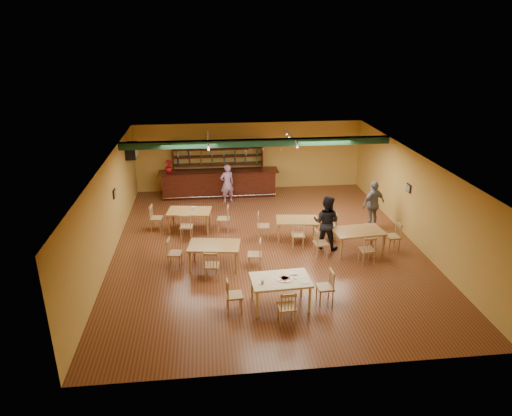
{
  "coord_description": "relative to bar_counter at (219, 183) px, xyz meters",
  "views": [
    {
      "loc": [
        -1.85,
        -13.72,
        6.82
      ],
      "look_at": [
        -0.29,
        0.6,
        1.15
      ],
      "focal_mm": 32.18,
      "sensor_mm": 36.0,
      "label": 1
    }
  ],
  "objects": [
    {
      "name": "pizza_tray",
      "position": [
        1.4,
        -8.72,
        0.25
      ],
      "size": [
        0.49,
        0.49,
        0.01
      ],
      "primitive_type": "cylinder",
      "rotation": [
        0.0,
        0.0,
        -0.25
      ],
      "color": "silver",
      "rests_on": "near_table"
    },
    {
      "name": "pizza_server",
      "position": [
        1.56,
        -8.67,
        0.26
      ],
      "size": [
        0.29,
        0.29,
        0.0
      ],
      "primitive_type": "cube",
      "rotation": [
        0.0,
        0.0,
        -0.78
      ],
      "color": "silver",
      "rests_on": "pizza_tray"
    },
    {
      "name": "picture_right",
      "position": [
        6.37,
        -4.65,
        1.14
      ],
      "size": [
        0.04,
        0.34,
        0.28
      ],
      "primitive_type": "cube",
      "color": "black",
      "rests_on": "wall_right"
    },
    {
      "name": "dining_table_a",
      "position": [
        -1.17,
        -3.55,
        -0.19
      ],
      "size": [
        1.63,
        1.11,
        0.76
      ],
      "primitive_type": "cube",
      "rotation": [
        0.0,
        0.0,
        -0.14
      ],
      "color": "#A3773A",
      "rests_on": "ground"
    },
    {
      "name": "patron_right_a",
      "position": [
        3.32,
        -5.46,
        0.34
      ],
      "size": [
        1.1,
        1.02,
        1.82
      ],
      "primitive_type": "imported",
      "rotation": [
        0.0,
        0.0,
        2.65
      ],
      "color": "black",
      "rests_on": "ground"
    },
    {
      "name": "patron_right_b",
      "position": [
        5.46,
        -3.93,
        0.31
      ],
      "size": [
        1.11,
        0.83,
        1.76
      ],
      "primitive_type": "imported",
      "rotation": [
        0.0,
        0.0,
        3.59
      ],
      "color": "gray",
      "rests_on": "ground"
    },
    {
      "name": "dining_table_c",
      "position": [
        -0.36,
        -6.43,
        -0.18
      ],
      "size": [
        1.64,
        1.12,
        0.76
      ],
      "primitive_type": "cube",
      "rotation": [
        0.0,
        0.0,
        -0.14
      ],
      "color": "#A3773A",
      "rests_on": "ground"
    },
    {
      "name": "parmesan_shaker",
      "position": [
        0.81,
        -8.88,
        0.3
      ],
      "size": [
        0.08,
        0.08,
        0.11
      ],
      "primitive_type": "cylinder",
      "rotation": [
        0.0,
        0.0,
        0.05
      ],
      "color": "#EAE5C6",
      "rests_on": "near_table"
    },
    {
      "name": "side_plate",
      "position": [
        1.89,
        -8.94,
        0.25
      ],
      "size": [
        0.23,
        0.23,
        0.01
      ],
      "primitive_type": "cylinder",
      "rotation": [
        0.0,
        0.0,
        0.05
      ],
      "color": "white",
      "rests_on": "near_table"
    },
    {
      "name": "poinsettia",
      "position": [
        -2.1,
        0.0,
        0.83
      ],
      "size": [
        0.38,
        0.38,
        0.54
      ],
      "primitive_type": "imported",
      "rotation": [
        0.0,
        0.0,
        0.35
      ],
      "color": "red",
      "rests_on": "bar_counter"
    },
    {
      "name": "track_rail_right",
      "position": [
        2.8,
        -1.75,
        2.38
      ],
      "size": [
        0.05,
        2.5,
        0.05
      ],
      "primitive_type": "cube",
      "color": "silver",
      "rests_on": "ceiling"
    },
    {
      "name": "napkin_stack",
      "position": [
        1.67,
        -8.5,
        0.26
      ],
      "size": [
        0.21,
        0.17,
        0.03
      ],
      "primitive_type": "cube",
      "rotation": [
        0.0,
        0.0,
        -0.08
      ],
      "color": "white",
      "rests_on": "near_table"
    },
    {
      "name": "back_bar_hutch",
      "position": [
        0.0,
        0.63,
        0.57
      ],
      "size": [
        3.94,
        0.4,
        2.28
      ],
      "primitive_type": "cube",
      "color": "black",
      "rests_on": "ground"
    },
    {
      "name": "ac_unit",
      "position": [
        -3.4,
        -0.95,
        1.79
      ],
      "size": [
        0.34,
        0.7,
        0.48
      ],
      "primitive_type": "cube",
      "color": "silver",
      "rests_on": "wall_left"
    },
    {
      "name": "ceiling_beam",
      "position": [
        1.4,
        -2.35,
        2.31
      ],
      "size": [
        10.0,
        0.3,
        0.25
      ],
      "primitive_type": "cube",
      "color": "black",
      "rests_on": "ceiling"
    },
    {
      "name": "near_table",
      "position": [
        1.29,
        -8.72,
        -0.16
      ],
      "size": [
        1.56,
        1.05,
        0.81
      ],
      "primitive_type": "cube",
      "rotation": [
        0.0,
        0.0,
        0.05
      ],
      "color": "#CAB588",
      "rests_on": "ground"
    },
    {
      "name": "floor",
      "position": [
        1.4,
        -5.15,
        -0.56
      ],
      "size": [
        12.0,
        12.0,
        0.0
      ],
      "primitive_type": "plane",
      "color": "brown",
      "rests_on": "ground"
    },
    {
      "name": "track_rail_left",
      "position": [
        -0.4,
        -1.75,
        2.38
      ],
      "size": [
        0.05,
        2.5,
        0.05
      ],
      "primitive_type": "cube",
      "color": "silver",
      "rests_on": "ceiling"
    },
    {
      "name": "bar_counter",
      "position": [
        0.0,
        0.0,
        0.0
      ],
      "size": [
        5.1,
        0.85,
        1.13
      ],
      "primitive_type": "cube",
      "color": "black",
      "rests_on": "ground"
    },
    {
      "name": "patron_bar",
      "position": [
        0.32,
        -0.83,
        0.25
      ],
      "size": [
        0.69,
        0.58,
        1.63
      ],
      "primitive_type": "imported",
      "rotation": [
        0.0,
        0.0,
        3.5
      ],
      "color": "#A654B7",
      "rests_on": "ground"
    },
    {
      "name": "dining_table_b",
      "position": [
        2.52,
        -4.66,
        -0.21
      ],
      "size": [
        1.52,
        1.03,
        0.71
      ],
      "primitive_type": "cube",
      "rotation": [
        0.0,
        0.0,
        -0.13
      ],
      "color": "#A3773A",
      "rests_on": "ground"
    },
    {
      "name": "picture_left",
      "position": [
        -3.57,
        -4.15,
        1.14
      ],
      "size": [
        0.04,
        0.34,
        0.28
      ],
      "primitive_type": "cube",
      "color": "black",
      "rests_on": "wall_left"
    },
    {
      "name": "dining_table_d",
      "position": [
        4.26,
        -5.93,
        -0.17
      ],
      "size": [
        1.66,
        1.09,
        0.79
      ],
      "primitive_type": "cube",
      "rotation": [
        0.0,
        0.0,
        0.1
      ],
      "color": "#A3773A",
      "rests_on": "ground"
    }
  ]
}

